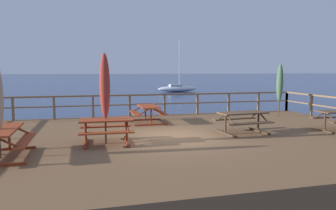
{
  "coord_description": "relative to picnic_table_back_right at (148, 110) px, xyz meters",
  "views": [
    {
      "loc": [
        -2.75,
        -10.23,
        3.13
      ],
      "look_at": [
        0.0,
        0.78,
        1.87
      ],
      "focal_mm": 33.09,
      "sensor_mm": 36.0,
      "label": 1
    }
  ],
  "objects": [
    {
      "name": "picnic_table_back_right",
      "position": [
        0.0,
        0.0,
        0.0
      ],
      "size": [
        1.4,
        1.74,
        0.78
      ],
      "color": "#993819",
      "rests_on": "wooden_deck"
    },
    {
      "name": "picnic_table_front_left",
      "position": [
        -4.67,
        -4.45,
        0.01
      ],
      "size": [
        1.46,
        2.06,
        0.78
      ],
      "color": "#993819",
      "rests_on": "wooden_deck"
    },
    {
      "name": "picnic_table_mid_centre",
      "position": [
        2.94,
        -2.99,
        0.0
      ],
      "size": [
        1.86,
        1.55,
        0.78
      ],
      "color": "brown",
      "rests_on": "wooden_deck"
    },
    {
      "name": "railing_waterside_far",
      "position": [
        0.36,
        2.17,
        0.2
      ],
      "size": [
        16.13,
        0.1,
        1.09
      ],
      "color": "brown",
      "rests_on": "wooden_deck"
    },
    {
      "name": "ground_plane",
      "position": [
        0.36,
        -2.9,
        -1.42
      ],
      "size": [
        600.0,
        600.0,
        0.0
      ],
      "primitive_type": "plane",
      "color": "navy"
    },
    {
      "name": "picnic_table_front_right",
      "position": [
        -1.95,
        -3.46,
        -0.0
      ],
      "size": [
        1.66,
        1.44,
        0.78
      ],
      "color": "#993819",
      "rests_on": "wooden_deck"
    },
    {
      "name": "patio_umbrella_tall_back_left",
      "position": [
        6.63,
        0.29,
        1.1
      ],
      "size": [
        0.32,
        0.32,
        2.59
      ],
      "color": "#4C3828",
      "rests_on": "wooden_deck"
    },
    {
      "name": "patio_umbrella_short_front",
      "position": [
        -1.97,
        -3.47,
        1.23
      ],
      "size": [
        0.32,
        0.32,
        2.8
      ],
      "color": "#4C3828",
      "rests_on": "wooden_deck"
    },
    {
      "name": "sailboat_distant",
      "position": [
        10.07,
        31.09,
        -0.91
      ],
      "size": [
        6.09,
        2.05,
        7.72
      ],
      "color": "silver",
      "rests_on": "ground"
    },
    {
      "name": "wooden_deck",
      "position": [
        0.36,
        -2.9,
        -0.99
      ],
      "size": [
        16.33,
        10.45,
        0.87
      ],
      "primitive_type": "cube",
      "color": "brown",
      "rests_on": "ground"
    }
  ]
}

